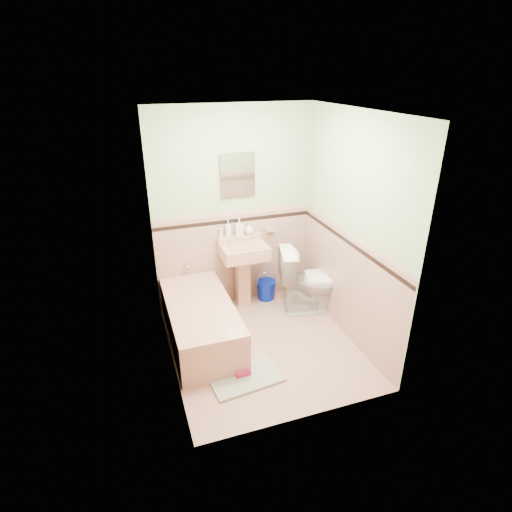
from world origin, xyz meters
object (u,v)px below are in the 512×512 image
object	(u,v)px
medicine_cabinet	(238,174)
soap_bottle_left	(228,229)
sink	(244,277)
bucket	(266,290)
bathtub	(201,323)
soap_bottle_right	(249,229)
shoe	(243,373)
toilet	(313,280)
soap_bottle_mid	(239,227)

from	to	relation	value
medicine_cabinet	soap_bottle_left	bearing A→B (deg)	-168.06
sink	bucket	xyz separation A→B (m)	(0.34, 0.11, -0.31)
bathtub	soap_bottle_right	bearing A→B (deg)	41.23
shoe	sink	bearing A→B (deg)	68.40
sink	toilet	size ratio (longest dim) A/B	1.02
bathtub	sink	bearing A→B (deg)	37.93
toilet	shoe	size ratio (longest dim) A/B	5.75
soap_bottle_left	soap_bottle_right	bearing A→B (deg)	0.00
toilet	soap_bottle_left	bearing A→B (deg)	74.50
bathtub	bucket	world-z (taller)	bathtub
bathtub	sink	distance (m)	0.89
soap_bottle_left	soap_bottle_right	world-z (taller)	soap_bottle_left
soap_bottle_left	bathtub	bearing A→B (deg)	-127.16
soap_bottle_right	shoe	xyz separation A→B (m)	(-0.55, -1.47, -0.95)
sink	soap_bottle_right	world-z (taller)	soap_bottle_right
soap_bottle_mid	soap_bottle_right	distance (m)	0.14
soap_bottle_mid	shoe	bearing A→B (deg)	-105.90
bathtub	soap_bottle_right	world-z (taller)	soap_bottle_right
toilet	shoe	world-z (taller)	toilet
bathtub	soap_bottle_left	distance (m)	1.21
soap_bottle_right	toilet	world-z (taller)	soap_bottle_right
medicine_cabinet	shoe	world-z (taller)	medicine_cabinet
sink	bucket	world-z (taller)	sink
soap_bottle_right	shoe	world-z (taller)	soap_bottle_right
sink	toilet	distance (m)	0.87
soap_bottle_right	bucket	xyz separation A→B (m)	(0.21, -0.07, -0.88)
soap_bottle_left	shoe	distance (m)	1.79
medicine_cabinet	soap_bottle_left	world-z (taller)	medicine_cabinet
bathtub	toilet	size ratio (longest dim) A/B	1.75
shoe	soap_bottle_left	bearing A→B (deg)	75.74
bathtub	toilet	world-z (taller)	toilet
medicine_cabinet	soap_bottle_right	world-z (taller)	medicine_cabinet
toilet	shoe	bearing A→B (deg)	141.76
bathtub	soap_bottle_left	bearing A→B (deg)	52.84
sink	soap_bottle_left	bearing A→B (deg)	128.26
medicine_cabinet	shoe	distance (m)	2.26
bathtub	medicine_cabinet	distance (m)	1.78
bucket	shoe	xyz separation A→B (m)	(-0.76, -1.39, -0.07)
soap_bottle_mid	bucket	xyz separation A→B (m)	(0.34, -0.07, -0.91)
soap_bottle_left	soap_bottle_right	size ratio (longest dim) A/B	1.48
sink	shoe	size ratio (longest dim) A/B	5.89
toilet	bucket	size ratio (longest dim) A/B	3.27
bathtub	toilet	distance (m)	1.50
soap_bottle_mid	shoe	xyz separation A→B (m)	(-0.42, -1.47, -0.99)
medicine_cabinet	soap_bottle_mid	world-z (taller)	medicine_cabinet
bathtub	medicine_cabinet	size ratio (longest dim) A/B	3.19
bathtub	soap_bottle_left	size ratio (longest dim) A/B	6.99
soap_bottle_right	toilet	bearing A→B (deg)	-38.62
medicine_cabinet	toilet	distance (m)	1.60
soap_bottle_mid	soap_bottle_right	xyz separation A→B (m)	(0.13, 0.00, -0.04)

